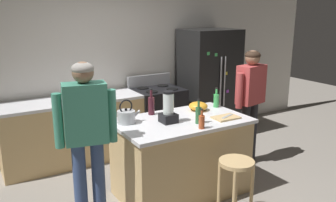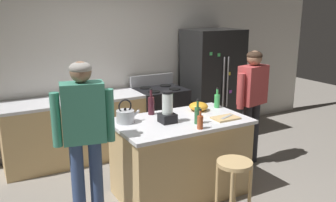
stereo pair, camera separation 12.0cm
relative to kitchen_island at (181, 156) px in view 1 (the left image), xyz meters
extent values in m
plane|color=gray|center=(0.00, 0.00, -0.46)|extent=(14.00, 14.00, 0.00)
cube|color=silver|center=(0.00, 1.95, 0.89)|extent=(8.00, 0.10, 2.70)
cube|color=tan|center=(0.00, 0.00, -0.02)|extent=(1.45, 0.85, 0.87)
cube|color=silver|center=(0.00, 0.00, 0.44)|extent=(1.51, 0.91, 0.04)
cube|color=tan|center=(-0.80, 1.55, -0.02)|extent=(2.00, 0.64, 0.87)
cube|color=silver|center=(-0.80, 1.55, 0.44)|extent=(2.00, 0.64, 0.04)
cube|color=black|center=(1.51, 1.50, 0.44)|extent=(0.90, 0.70, 1.81)
cylinder|color=#B7BABF|center=(1.47, 1.13, 0.53)|extent=(0.02, 0.02, 0.81)
cylinder|color=#B7BABF|center=(1.55, 1.13, 0.53)|extent=(0.02, 0.02, 0.81)
cube|color=#3FB259|center=(1.22, 1.15, 1.00)|extent=(0.05, 0.01, 0.05)
cube|color=#3FB259|center=(1.37, 1.15, 0.98)|extent=(0.05, 0.01, 0.05)
cube|color=purple|center=(1.64, 1.15, 0.36)|extent=(0.05, 0.01, 0.05)
cube|color=yellow|center=(1.59, 1.15, 0.66)|extent=(0.05, 0.01, 0.05)
cube|color=orange|center=(1.85, 1.15, 0.60)|extent=(0.05, 0.01, 0.05)
cube|color=black|center=(0.53, 1.52, 0.00)|extent=(0.76, 0.64, 0.91)
cube|color=black|center=(0.53, 1.20, -0.05)|extent=(0.60, 0.01, 0.24)
cube|color=#B7BABF|center=(0.53, 1.81, 0.55)|extent=(0.76, 0.06, 0.18)
cylinder|color=black|center=(0.35, 1.37, 0.46)|extent=(0.18, 0.18, 0.01)
cylinder|color=black|center=(0.71, 1.37, 0.46)|extent=(0.18, 0.18, 0.01)
cylinder|color=black|center=(0.35, 1.67, 0.46)|extent=(0.18, 0.18, 0.01)
cylinder|color=black|center=(0.71, 1.67, 0.46)|extent=(0.18, 0.18, 0.01)
cylinder|color=#384C7A|center=(-1.23, -0.08, -0.01)|extent=(0.15, 0.15, 0.90)
cylinder|color=#384C7A|center=(-1.05, -0.12, -0.01)|extent=(0.15, 0.15, 0.90)
cube|color=#3F8C72|center=(-1.14, -0.10, 0.73)|extent=(0.44, 0.30, 0.58)
cylinder|color=#3F8C72|center=(-1.39, -0.05, 0.68)|extent=(0.11, 0.11, 0.52)
cylinder|color=#3F8C72|center=(-0.90, -0.15, 0.68)|extent=(0.11, 0.11, 0.52)
sphere|color=#8C664C|center=(-1.14, -0.10, 1.12)|extent=(0.24, 0.24, 0.20)
ellipsoid|color=gray|center=(-1.14, -0.10, 1.15)|extent=(0.25, 0.25, 0.12)
cylinder|color=#26262B|center=(1.37, 0.27, -0.02)|extent=(0.15, 0.15, 0.88)
cylinder|color=#26262B|center=(1.20, 0.23, -0.02)|extent=(0.15, 0.15, 0.88)
cube|color=#B23F3F|center=(1.29, 0.25, 0.68)|extent=(0.44, 0.29, 0.53)
cylinder|color=#B23F3F|center=(1.53, 0.30, 0.63)|extent=(0.11, 0.11, 0.47)
cylinder|color=#B23F3F|center=(1.04, 0.20, 0.63)|extent=(0.11, 0.11, 0.47)
sphere|color=#8C664C|center=(1.29, 0.25, 1.04)|extent=(0.24, 0.24, 0.20)
ellipsoid|color=#332319|center=(1.29, 0.25, 1.08)|extent=(0.25, 0.25, 0.12)
cylinder|color=tan|center=(0.17, -0.76, 0.18)|extent=(0.36, 0.36, 0.04)
cylinder|color=tan|center=(0.06, -0.88, -0.15)|extent=(0.04, 0.04, 0.62)
cylinder|color=tan|center=(0.29, -0.88, -0.15)|extent=(0.04, 0.04, 0.62)
cylinder|color=tan|center=(0.06, -0.65, -0.15)|extent=(0.04, 0.04, 0.62)
cylinder|color=tan|center=(0.29, -0.65, -0.15)|extent=(0.04, 0.04, 0.62)
cube|color=black|center=(-0.18, -0.02, 0.51)|extent=(0.17, 0.17, 0.10)
cylinder|color=silver|center=(-0.18, -0.02, 0.67)|extent=(0.12, 0.12, 0.23)
cylinder|color=black|center=(-0.18, -0.02, 0.80)|extent=(0.12, 0.12, 0.02)
cylinder|color=#B24C26|center=(0.01, -0.37, 0.53)|extent=(0.06, 0.06, 0.14)
cylinder|color=#B24C26|center=(0.01, -0.37, 0.63)|extent=(0.02, 0.02, 0.06)
cylinder|color=black|center=(0.01, -0.37, 0.66)|extent=(0.03, 0.03, 0.02)
cylinder|color=#471923|center=(-0.20, 0.35, 0.56)|extent=(0.08, 0.08, 0.21)
cylinder|color=#471923|center=(-0.20, 0.35, 0.71)|extent=(0.03, 0.03, 0.09)
cylinder|color=black|center=(-0.20, 0.35, 0.76)|extent=(0.03, 0.03, 0.02)
cylinder|color=#2D6638|center=(0.09, -0.21, 0.55)|extent=(0.07, 0.07, 0.18)
cylinder|color=#2D6638|center=(0.09, -0.21, 0.68)|extent=(0.03, 0.03, 0.08)
cylinder|color=black|center=(0.09, -0.21, 0.72)|extent=(0.03, 0.03, 0.02)
cylinder|color=#3FB259|center=(0.67, 0.22, 0.54)|extent=(0.07, 0.07, 0.17)
cylinder|color=#3FB259|center=(0.67, 0.22, 0.66)|extent=(0.03, 0.03, 0.07)
cylinder|color=black|center=(0.67, 0.22, 0.70)|extent=(0.03, 0.03, 0.02)
ellipsoid|color=orange|center=(0.38, 0.21, 0.51)|extent=(0.23, 0.23, 0.11)
cylinder|color=#B7BABF|center=(-0.59, 0.20, 0.53)|extent=(0.20, 0.20, 0.14)
sphere|color=black|center=(-0.59, 0.20, 0.61)|extent=(0.03, 0.03, 0.03)
cylinder|color=#B7BABF|center=(-0.46, 0.20, 0.55)|extent=(0.09, 0.03, 0.08)
torus|color=black|center=(-0.59, 0.20, 0.65)|extent=(0.16, 0.02, 0.16)
cube|color=tan|center=(0.46, -0.23, 0.47)|extent=(0.30, 0.20, 0.02)
cube|color=#B7BABF|center=(0.48, -0.23, 0.48)|extent=(0.22, 0.11, 0.01)
camera|label=1|loc=(-2.12, -3.28, 1.70)|focal=38.38mm
camera|label=2|loc=(-2.02, -3.34, 1.70)|focal=38.38mm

